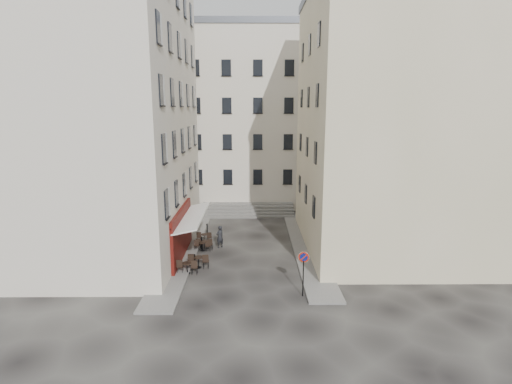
{
  "coord_description": "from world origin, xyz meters",
  "views": [
    {
      "loc": [
        0.57,
        -25.46,
        10.23
      ],
      "look_at": [
        0.76,
        4.0,
        4.04
      ],
      "focal_mm": 28.0,
      "sensor_mm": 36.0,
      "label": 1
    }
  ],
  "objects_px": {
    "bistro_table_a": "(187,267)",
    "bistro_table_b": "(199,261)",
    "no_parking_sign": "(304,265)",
    "pedestrian": "(220,237)"
  },
  "relations": [
    {
      "from": "no_parking_sign",
      "to": "bistro_table_b",
      "type": "xyz_separation_m",
      "value": [
        -6.31,
        4.04,
        -1.35
      ]
    },
    {
      "from": "no_parking_sign",
      "to": "bistro_table_a",
      "type": "xyz_separation_m",
      "value": [
        -6.9,
        3.1,
        -1.37
      ]
    },
    {
      "from": "no_parking_sign",
      "to": "pedestrian",
      "type": "relative_size",
      "value": 1.52
    },
    {
      "from": "bistro_table_b",
      "to": "bistro_table_a",
      "type": "bearing_deg",
      "value": -122.05
    },
    {
      "from": "bistro_table_b",
      "to": "no_parking_sign",
      "type": "bearing_deg",
      "value": -32.62
    },
    {
      "from": "bistro_table_a",
      "to": "bistro_table_b",
      "type": "bearing_deg",
      "value": 57.95
    },
    {
      "from": "pedestrian",
      "to": "no_parking_sign",
      "type": "bearing_deg",
      "value": 81.87
    },
    {
      "from": "bistro_table_a",
      "to": "pedestrian",
      "type": "distance_m",
      "value": 5.13
    },
    {
      "from": "bistro_table_a",
      "to": "bistro_table_b",
      "type": "distance_m",
      "value": 1.11
    },
    {
      "from": "bistro_table_a",
      "to": "pedestrian",
      "type": "relative_size",
      "value": 0.77
    }
  ]
}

